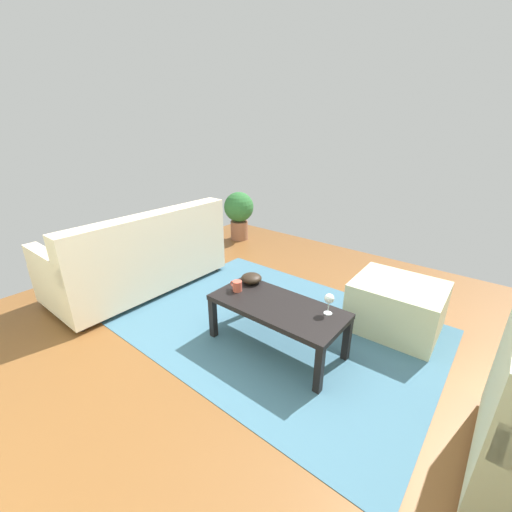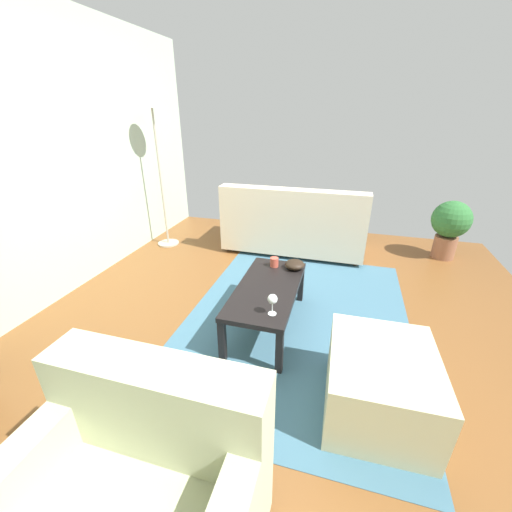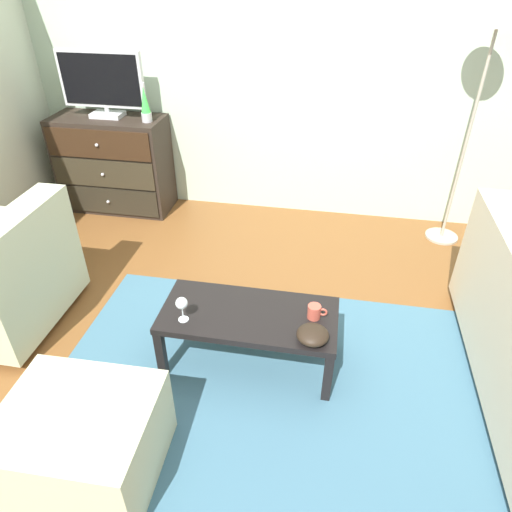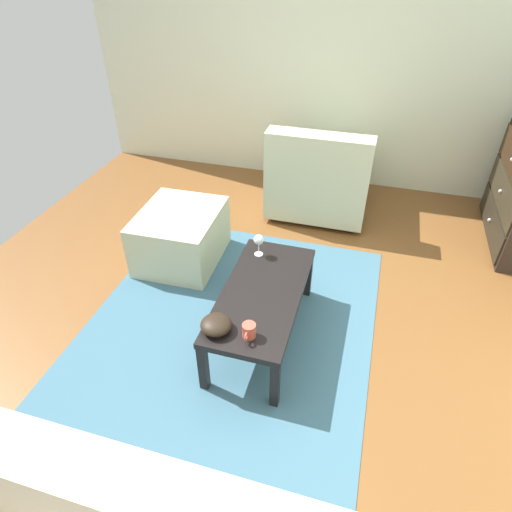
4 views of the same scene
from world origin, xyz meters
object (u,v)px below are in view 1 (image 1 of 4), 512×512
coffee_table (277,310)px  wine_glass (329,299)px  potted_plant (239,211)px  bowl_decorative (251,278)px  couch_large (141,259)px  ottoman (396,306)px  mug (237,286)px

coffee_table → wine_glass: 0.41m
potted_plant → bowl_decorative: bearing=134.4°
couch_large → ottoman: size_ratio=2.51×
bowl_decorative → ottoman: (-1.02, -0.69, -0.21)m
wine_glass → potted_plant: 2.86m
couch_large → ottoman: (-2.34, -0.92, -0.12)m
ottoman → couch_large: bearing=21.4°
mug → couch_large: (1.33, 0.04, -0.09)m
mug → ottoman: 1.36m
bowl_decorative → ottoman: 1.25m
coffee_table → couch_large: 1.71m
ottoman → potted_plant: 2.78m
bowl_decorative → coffee_table: bearing=157.7°
bowl_decorative → potted_plant: bearing=-45.6°
coffee_table → couch_large: bearing=2.3°
wine_glass → ottoman: size_ratio=0.22×
wine_glass → ottoman: (-0.28, -0.72, -0.29)m
couch_large → potted_plant: bearing=-81.9°
coffee_table → potted_plant: bearing=-42.1°
wine_glass → couch_large: size_ratio=0.09×
coffee_table → ottoman: size_ratio=1.48×
ottoman → potted_plant: (2.61, -0.93, 0.22)m
couch_large → mug: bearing=-178.3°
wine_glass → ottoman: wine_glass is taller
bowl_decorative → couch_large: couch_large is taller
mug → couch_large: 1.33m
coffee_table → wine_glass: size_ratio=6.60×
ottoman → wine_glass: bearing=68.8°
mug → ottoman: size_ratio=0.16×
ottoman → potted_plant: bearing=-19.6°
coffee_table → mug: mug is taller
wine_glass → mug: wine_glass is taller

